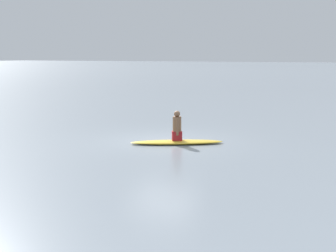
{
  "coord_description": "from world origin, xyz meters",
  "views": [
    {
      "loc": [
        14.99,
        7.96,
        3.11
      ],
      "look_at": [
        0.67,
        0.55,
        0.68
      ],
      "focal_mm": 50.24,
      "sensor_mm": 36.0,
      "label": 1
    }
  ],
  "objects": [
    {
      "name": "ground_plane",
      "position": [
        0.0,
        0.0,
        0.0
      ],
      "size": [
        400.0,
        400.0,
        0.0
      ],
      "primitive_type": "plane",
      "color": "gray"
    },
    {
      "name": "surfboard",
      "position": [
        0.33,
        0.74,
        0.07
      ],
      "size": [
        2.31,
        3.16,
        0.13
      ],
      "primitive_type": "ellipsoid",
      "rotation": [
        0.0,
        0.0,
        2.12
      ],
      "color": "gold",
      "rests_on": "ground"
    },
    {
      "name": "person_paddler",
      "position": [
        0.33,
        0.74,
        0.61
      ],
      "size": [
        0.43,
        0.44,
        1.05
      ],
      "rotation": [
        0.0,
        0.0,
        2.12
      ],
      "color": "#A51E23",
      "rests_on": "surfboard"
    }
  ]
}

